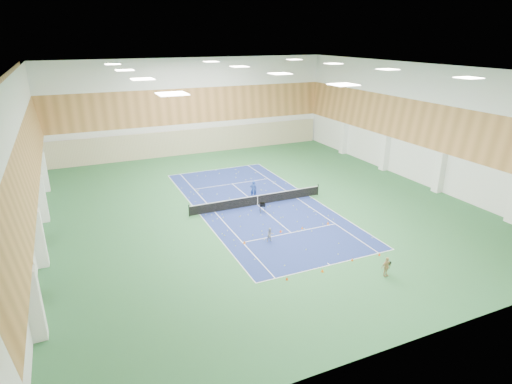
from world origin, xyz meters
The scene contains 22 objects.
ground centered at (0.00, 0.00, 0.00)m, with size 40.00×40.00×0.00m, color #296035.
room_shell centered at (0.00, 0.00, 6.00)m, with size 36.00×40.00×12.00m, color white, non-canonical shape.
wood_cladding centered at (0.00, 0.00, 8.00)m, with size 36.00×40.00×8.00m, color #BB8045, non-canonical shape.
ceiling_light_grid centered at (0.00, 0.00, 11.92)m, with size 21.40×25.40×0.06m, color white, non-canonical shape.
court_surface centered at (0.00, 0.00, 0.01)m, with size 10.97×23.77×0.01m, color navy.
tennis_balls_scatter centered at (0.00, 0.00, 0.05)m, with size 10.57×22.77×0.07m, color #D5F028, non-canonical shape.
tennis_net centered at (0.00, 0.00, 0.55)m, with size 12.80×0.10×1.10m, color black, non-canonical shape.
back_curtain centered at (0.00, 19.75, 1.60)m, with size 35.40×0.16×3.20m, color #C6B793.
door_left_a centered at (-17.92, -8.00, 1.10)m, with size 0.08×1.80×2.20m, color #593319.
door_left_b centered at (-17.92, 0.00, 1.10)m, with size 0.08×1.80×2.20m, color #593319.
coach centered at (0.39, 1.83, 0.86)m, with size 0.63×0.41×1.73m, color #203E96.
child_court centered at (-2.14, -7.04, 0.55)m, with size 0.53×0.41×1.10m, color gray.
child_apron centered at (2.51, -14.49, 0.67)m, with size 0.79×0.33×1.34m, color tan.
ball_cart centered at (-0.30, -1.68, 0.42)m, with size 0.49×0.49×0.85m, color black, non-canonical shape.
cone_svc_a centered at (-4.06, -6.59, 0.12)m, with size 0.22×0.22×0.24m, color orange.
cone_svc_b centered at (-0.70, -5.96, 0.11)m, with size 0.19×0.19×0.21m, color #FB460D.
cone_svc_c centered at (1.17, -6.10, 0.11)m, with size 0.19×0.19×0.21m, color orange.
cone_svc_d centered at (3.54, -6.21, 0.12)m, with size 0.21×0.21×0.23m, color orange.
cone_base_a centered at (-3.51, -12.32, 0.10)m, with size 0.18×0.18×0.20m, color #F74C0D.
cone_base_b centered at (-0.93, -12.41, 0.11)m, with size 0.21×0.21×0.23m, color orange.
cone_base_c centered at (1.74, -12.00, 0.10)m, with size 0.18×0.18×0.20m, color #DA640B.
cone_base_d centered at (3.96, -12.14, 0.10)m, with size 0.18×0.18×0.19m, color #FC430D.
Camera 1 is at (-14.90, -32.98, 14.65)m, focal length 30.00 mm.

